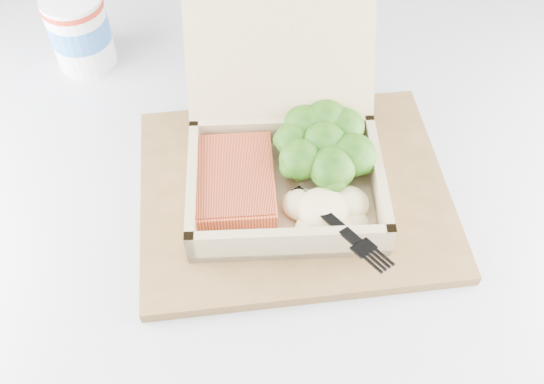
{
  "coord_description": "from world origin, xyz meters",
  "views": [
    {
      "loc": [
        -0.24,
        -0.62,
        1.31
      ],
      "look_at": [
        -0.24,
        -0.24,
        0.81
      ],
      "focal_mm": 40.0,
      "sensor_mm": 36.0,
      "label": 1
    }
  ],
  "objects_px": {
    "takeout_container": "(284,141)",
    "paper_cup": "(79,29)",
    "cafe_table": "(295,326)",
    "serving_tray": "(294,192)"
  },
  "relations": [
    {
      "from": "serving_tray",
      "to": "takeout_container",
      "type": "relative_size",
      "value": 1.28
    },
    {
      "from": "takeout_container",
      "to": "paper_cup",
      "type": "bearing_deg",
      "value": 140.11
    },
    {
      "from": "serving_tray",
      "to": "takeout_container",
      "type": "distance_m",
      "value": 0.06
    },
    {
      "from": "cafe_table",
      "to": "serving_tray",
      "type": "distance_m",
      "value": 0.22
    },
    {
      "from": "takeout_container",
      "to": "paper_cup",
      "type": "xyz_separation_m",
      "value": [
        -0.26,
        0.2,
        -0.01
      ]
    },
    {
      "from": "takeout_container",
      "to": "serving_tray",
      "type": "bearing_deg",
      "value": -70.3
    },
    {
      "from": "cafe_table",
      "to": "takeout_container",
      "type": "relative_size",
      "value": 3.36
    },
    {
      "from": "cafe_table",
      "to": "paper_cup",
      "type": "xyz_separation_m",
      "value": [
        -0.28,
        0.3,
        0.25
      ]
    },
    {
      "from": "cafe_table",
      "to": "paper_cup",
      "type": "relative_size",
      "value": 8.93
    },
    {
      "from": "cafe_table",
      "to": "serving_tray",
      "type": "height_order",
      "value": "serving_tray"
    }
  ]
}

